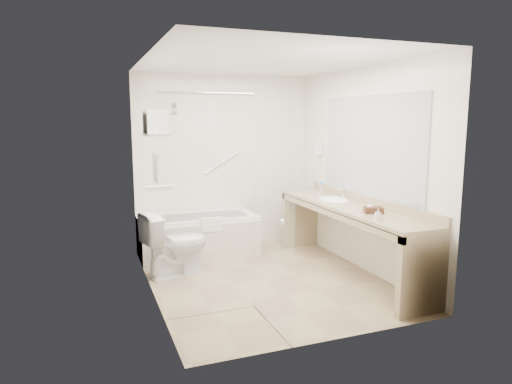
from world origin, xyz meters
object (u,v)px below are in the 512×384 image
object	(u,v)px
toilet	(176,244)
water_bottle_left	(321,191)
bathtub	(198,236)
amenity_basket	(373,210)
vanity_counter	(348,222)

from	to	relation	value
toilet	water_bottle_left	world-z (taller)	water_bottle_left
bathtub	amenity_basket	world-z (taller)	amenity_basket
vanity_counter	toilet	size ratio (longest dim) A/B	3.44
bathtub	vanity_counter	size ratio (longest dim) A/B	0.59
bathtub	water_bottle_left	distance (m)	1.81
vanity_counter	water_bottle_left	world-z (taller)	water_bottle_left
amenity_basket	vanity_counter	bearing A→B (deg)	89.44
vanity_counter	toilet	bearing A→B (deg)	161.09
vanity_counter	toilet	distance (m)	2.10
vanity_counter	water_bottle_left	distance (m)	0.60
amenity_basket	water_bottle_left	bearing A→B (deg)	95.19
toilet	amenity_basket	size ratio (longest dim) A/B	3.96
bathtub	water_bottle_left	world-z (taller)	water_bottle_left
toilet	bathtub	bearing A→B (deg)	-46.15
bathtub	amenity_basket	distance (m)	2.50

